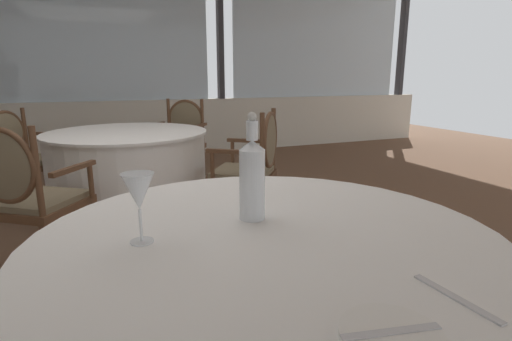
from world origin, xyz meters
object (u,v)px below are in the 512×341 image
at_px(dining_chair_0_0, 26,191).
at_px(dining_chair_0_2, 182,136).
at_px(side_plate, 391,335).
at_px(wine_glass, 138,193).
at_px(dining_chair_0_3, 21,152).
at_px(dining_chair_0_1, 254,162).
at_px(water_bottle, 252,177).

height_order(dining_chair_0_0, dining_chair_0_2, dining_chair_0_2).
height_order(side_plate, dining_chair_0_0, dining_chair_0_0).
distance_m(side_plate, wine_glass, 0.70).
bearing_deg(dining_chair_0_3, dining_chair_0_1, 0.00).
relative_size(water_bottle, dining_chair_0_3, 0.37).
xyz_separation_m(side_plate, dining_chair_0_1, (0.68, 2.31, -0.20)).
distance_m(dining_chair_0_1, dining_chair_0_2, 1.53).
distance_m(wine_glass, dining_chair_0_2, 3.35).
bearing_deg(wine_glass, dining_chair_0_0, 108.21).
relative_size(side_plate, dining_chair_0_1, 0.19).
bearing_deg(dining_chair_0_0, water_bottle, -113.33).
xyz_separation_m(side_plate, dining_chair_0_0, (-0.84, 2.07, -0.21)).
xyz_separation_m(wine_glass, dining_chair_0_2, (0.79, 3.23, -0.33)).
bearing_deg(wine_glass, dining_chair_0_2, 76.22).
bearing_deg(dining_chair_0_3, dining_chair_0_2, 45.05).
height_order(side_plate, water_bottle, water_bottle).
bearing_deg(dining_chair_0_2, dining_chair_0_0, -0.00).
relative_size(wine_glass, dining_chair_0_2, 0.20).
bearing_deg(water_bottle, side_plate, -89.75).
bearing_deg(water_bottle, dining_chair_0_3, 110.01).
bearing_deg(dining_chair_0_1, wine_glass, 95.25).
height_order(side_plate, wine_glass, wine_glass).
relative_size(dining_chair_0_1, dining_chair_0_3, 1.04).
xyz_separation_m(water_bottle, dining_chair_0_3, (-1.07, 2.94, -0.36)).
distance_m(dining_chair_0_0, dining_chair_0_3, 1.53).
xyz_separation_m(water_bottle, dining_chair_0_1, (0.68, 1.66, -0.34)).
xyz_separation_m(side_plate, dining_chair_0_3, (-1.07, 3.59, -0.23)).
distance_m(side_plate, dining_chair_0_2, 3.85).
xyz_separation_m(dining_chair_0_0, dining_chair_0_1, (1.52, 0.23, 0.00)).
bearing_deg(side_plate, water_bottle, 90.25).
bearing_deg(wine_glass, water_bottle, 9.38).
relative_size(side_plate, water_bottle, 0.54).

